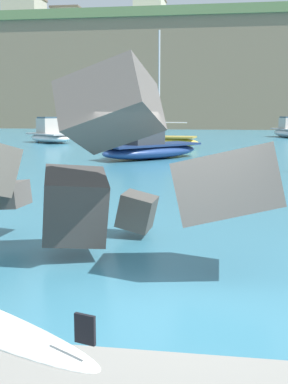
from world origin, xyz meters
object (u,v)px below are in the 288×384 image
Objects in this scene: station_building_annex at (68,23)px; boat_far_centre at (149,147)px; station_building_west at (150,16)px; boat_mid_right at (288,131)px; station_building_central at (24,23)px; boat_near_right at (50,135)px; mooring_buoy_inner at (37,140)px; station_building_east at (25,14)px; boat_mid_left at (152,141)px.

boat_far_centre is at bearing -69.46° from station_building_annex.
station_building_west is (-8.99, 62.90, 17.75)m from boat_far_centre.
boat_mid_right is 0.65× the size of station_building_central.
mooring_buoy_inner is at bearing -174.30° from boat_near_right.
station_building_central is (-41.71, 41.79, 17.37)m from boat_mid_right.
boat_far_centre is 0.92× the size of station_building_east.
boat_near_right is at bearing -74.56° from station_building_annex.
station_building_east is at bearing 117.21° from boat_far_centre.
boat_mid_left is 1.01× the size of station_building_central.
boat_far_centre is (0.89, -7.48, 0.17)m from boat_mid_left.
boat_far_centre is 73.32m from station_building_central.
boat_far_centre is 13.21× the size of mooring_buoy_inner.
station_building_annex is at bearing 110.54° from boat_far_centre.
station_building_annex is (-23.75, 63.41, 17.11)m from boat_far_centre.
station_building_annex is at bearing 128.83° from boat_mid_right.
boat_mid_right is 0.60× the size of station_building_west.
boat_mid_left is 58.81m from station_building_east.
mooring_buoy_inner is 0.05× the size of station_building_west.
boat_near_right is at bearing 5.70° from mooring_buoy_inner.
boat_mid_right is 54.46m from station_building_east.
boat_mid_left is at bearing -81.69° from station_building_west.
boat_near_right is 0.90× the size of station_building_annex.
boat_mid_left is 1.30× the size of boat_far_centre.
station_building_annex is (-22.86, 55.94, 17.28)m from boat_mid_left.
boat_near_right is at bearing -90.45° from station_building_west.
boat_mid_left is at bearing 96.81° from boat_far_centre.
mooring_buoy_inner is 54.71m from station_building_west.
boat_mid_left is at bearing -60.11° from station_building_east.
station_building_annex is at bearing 105.44° from boat_near_right.
station_building_east reaches higher than boat_near_right.
boat_near_right reaches higher than boat_mid_right.
station_building_west reaches higher than station_building_east.
boat_mid_left is at bearing -24.85° from boat_near_right.
station_building_annex reaches higher than boat_mid_right.
station_building_central reaches higher than mooring_buoy_inner.
station_building_central is at bearing 178.16° from station_building_west.
station_building_east is (-27.98, 48.67, 17.52)m from boat_mid_left.
station_building_west reaches higher than boat_far_centre.
boat_mid_right is at bearing 53.63° from boat_mid_left.
station_building_west is (1.37, 51.59, 18.16)m from mooring_buoy_inner.
boat_mid_left is 1.46× the size of station_building_annex.
boat_mid_right is 23.90m from boat_far_centre.
station_building_east is at bearing 119.89° from boat_mid_left.
station_building_west reaches higher than mooring_buoy_inner.
boat_near_right is 56.61m from station_building_annex.
station_building_central is at bearing 112.75° from station_building_east.
station_building_central reaches higher than boat_near_right.
station_building_east is (-19.47, 44.74, 17.39)m from boat_near_right.
boat_far_centre is at bearing -113.92° from boat_mid_right.
boat_far_centre is 0.71× the size of station_building_west.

